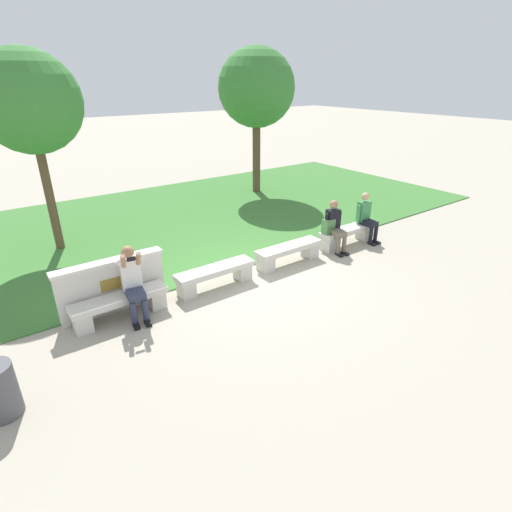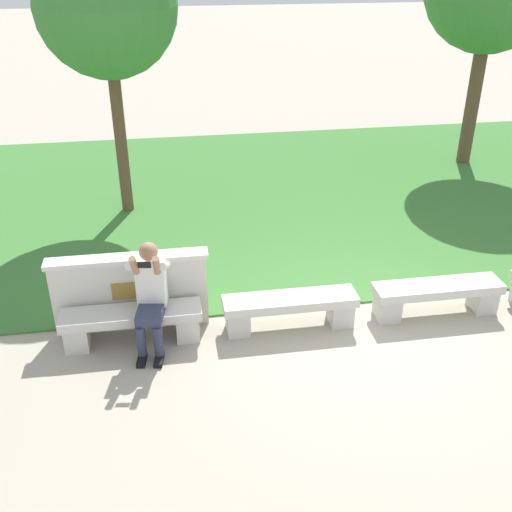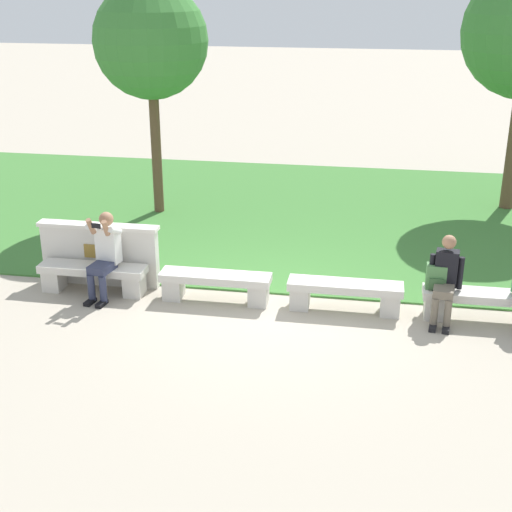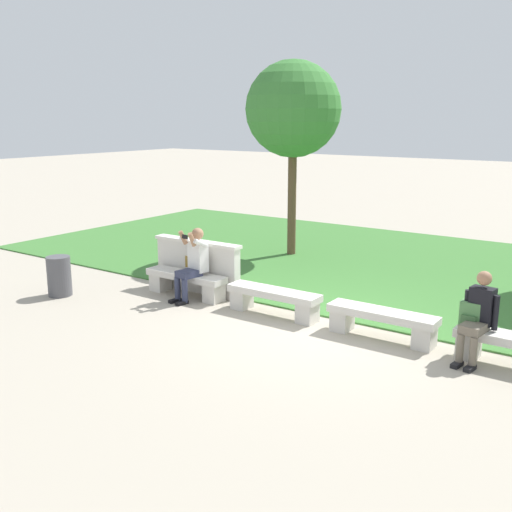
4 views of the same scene
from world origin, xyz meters
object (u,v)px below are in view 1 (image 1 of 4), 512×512
(bench_far, at_px, (347,234))
(tree_behind_wall, at_px, (29,103))
(bench_near, at_px, (215,274))
(person_distant, at_px, (335,225))
(person_companion, at_px, (366,216))
(person_photographer, at_px, (133,279))
(tree_left_background, at_px, (256,89))
(bench_mid, at_px, (289,252))
(bench_main, at_px, (120,304))
(backpack, at_px, (329,226))

(bench_far, distance_m, tree_behind_wall, 7.93)
(bench_near, bearing_deg, person_distant, -1.12)
(tree_behind_wall, bearing_deg, person_distant, -36.90)
(person_distant, relative_size, person_companion, 1.00)
(person_photographer, xyz_separation_m, tree_left_background, (6.78, 5.63, 2.85))
(bench_mid, bearing_deg, person_companion, -1.49)
(person_distant, distance_m, tree_behind_wall, 7.40)
(bench_main, relative_size, person_distant, 1.34)
(bench_main, xyz_separation_m, person_photographer, (0.25, -0.08, 0.44))
(bench_near, bearing_deg, person_companion, -0.84)
(bench_main, xyz_separation_m, bench_far, (5.87, 0.00, 0.00))
(bench_mid, relative_size, bench_far, 1.00)
(bench_main, bearing_deg, tree_left_background, 38.28)
(person_photographer, bearing_deg, bench_main, 163.25)
(bench_main, bearing_deg, bench_mid, 0.00)
(person_companion, distance_m, tree_behind_wall, 8.29)
(person_distant, bearing_deg, bench_near, 178.88)
(tree_behind_wall, bearing_deg, bench_far, -33.85)
(bench_near, distance_m, person_distant, 3.38)
(person_companion, bearing_deg, bench_main, 179.41)
(bench_main, height_order, bench_near, same)
(bench_main, height_order, person_distant, person_distant)
(bench_far, relative_size, person_photographer, 1.28)
(bench_main, distance_m, bench_mid, 3.91)
(backpack, bearing_deg, person_photographer, -178.80)
(bench_near, distance_m, backpack, 3.25)
(tree_left_background, bearing_deg, bench_near, -132.45)
(tree_left_background, bearing_deg, bench_far, -101.87)
(person_companion, bearing_deg, backpack, 175.82)
(bench_far, bearing_deg, backpack, 177.72)
(bench_far, height_order, person_photographer, person_photographer)
(bench_main, xyz_separation_m, person_companion, (6.47, -0.07, 0.38))
(bench_mid, height_order, tree_behind_wall, tree_behind_wall)
(bench_mid, height_order, person_photographer, person_photographer)
(person_distant, bearing_deg, backpack, 141.91)
(person_companion, bearing_deg, person_distant, 179.96)
(bench_near, bearing_deg, bench_far, 0.00)
(person_photographer, distance_m, tree_behind_wall, 4.95)
(tree_behind_wall, bearing_deg, tree_left_background, 11.74)
(bench_mid, distance_m, person_companion, 2.59)
(bench_far, xyz_separation_m, person_distant, (-0.56, -0.07, 0.38))
(bench_main, distance_m, person_photographer, 0.52)
(person_distant, height_order, tree_behind_wall, tree_behind_wall)
(person_companion, xyz_separation_m, backpack, (-1.28, 0.09, -0.05))
(person_companion, xyz_separation_m, tree_behind_wall, (-6.64, 4.12, 2.77))
(backpack, relative_size, tree_behind_wall, 0.09)
(bench_far, distance_m, tree_left_background, 6.56)
(backpack, bearing_deg, person_distant, -38.09)
(bench_far, xyz_separation_m, backpack, (-0.67, 0.03, 0.33))
(bench_mid, relative_size, person_photographer, 1.28)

